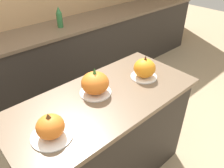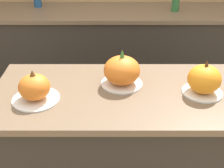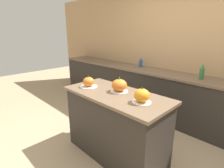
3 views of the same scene
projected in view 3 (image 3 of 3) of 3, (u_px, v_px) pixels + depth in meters
ground_plane at (115, 153)px, 2.44m from camera, size 12.00×12.00×0.00m
wall_back at (182, 53)px, 3.27m from camera, size 8.00×0.06×2.50m
kitchen_island at (116, 125)px, 2.31m from camera, size 1.40×0.65×0.89m
back_counter at (169, 97)px, 3.28m from camera, size 6.00×0.60×0.90m
pumpkin_cake_left at (89, 82)px, 2.41m from camera, size 0.24×0.24×0.17m
pumpkin_cake_center at (119, 85)px, 2.22m from camera, size 0.23×0.23×0.21m
pumpkin_cake_right at (142, 96)px, 1.87m from camera, size 0.21×0.21×0.19m
bottle_tall at (202, 72)px, 2.76m from camera, size 0.07×0.07×0.25m
bottle_short at (141, 62)px, 3.73m from camera, size 0.08×0.08×0.20m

